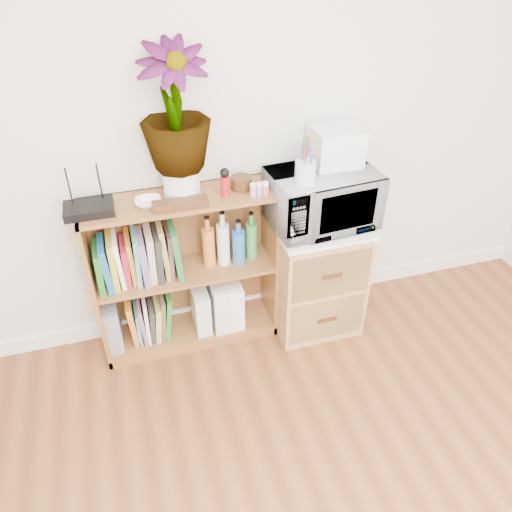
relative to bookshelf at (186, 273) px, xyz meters
name	(u,v)px	position (x,y,z in m)	size (l,w,h in m)	color
skirting_board	(241,303)	(0.35, 0.14, -0.42)	(4.00, 0.02, 0.10)	white
bookshelf	(186,273)	(0.00, 0.00, 0.00)	(1.00, 0.30, 0.95)	brown
wicker_unit	(314,275)	(0.75, -0.08, -0.12)	(0.50, 0.45, 0.70)	#9E7542
microwave	(322,199)	(0.75, -0.08, 0.40)	(0.55, 0.38, 0.31)	silver
pen_cup	(305,172)	(0.62, -0.16, 0.61)	(0.10, 0.10, 0.11)	silver
small_appliance	(336,146)	(0.84, 0.00, 0.65)	(0.25, 0.21, 0.20)	silver
router	(89,209)	(-0.43, -0.02, 0.50)	(0.23, 0.16, 0.04)	black
white_bowl	(148,202)	(-0.15, -0.03, 0.49)	(0.13, 0.13, 0.03)	white
plant_pot	(182,182)	(0.03, 0.02, 0.55)	(0.18, 0.18, 0.16)	silver
potted_plant	(174,108)	(0.03, 0.02, 0.92)	(0.33, 0.33, 0.59)	#388033
trinket_box	(181,204)	(0.00, -0.10, 0.50)	(0.27, 0.07, 0.04)	#351E0E
kokeshi_doll	(225,186)	(0.24, -0.04, 0.53)	(0.05, 0.05, 0.11)	#AD1515
wooden_bowl	(241,183)	(0.33, 0.01, 0.51)	(0.11, 0.11, 0.06)	#341E0E
paint_jars	(259,191)	(0.40, -0.09, 0.50)	(0.11, 0.04, 0.06)	pink
file_box	(112,323)	(-0.44, 0.00, -0.26)	(0.09, 0.23, 0.29)	gray
magazine_holder_left	(201,308)	(0.06, -0.01, -0.27)	(0.09, 0.22, 0.28)	silver
magazine_holder_mid	(219,302)	(0.18, -0.01, -0.25)	(0.10, 0.25, 0.31)	silver
magazine_holder_right	(232,300)	(0.26, -0.01, -0.26)	(0.09, 0.24, 0.30)	white
cookbooks	(138,257)	(-0.24, 0.00, 0.16)	(0.44, 0.20, 0.30)	#1D6D1E
liquor_bottles	(244,237)	(0.34, 0.00, 0.18)	(0.48, 0.07, 0.32)	#C87025
lower_books	(150,317)	(-0.23, 0.00, -0.28)	(0.25, 0.19, 0.29)	#BB7221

